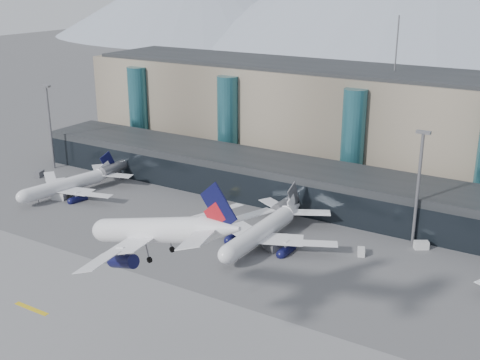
% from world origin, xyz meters
% --- Properties ---
extents(ground, '(900.00, 900.00, 0.00)m').
position_xyz_m(ground, '(0.00, 0.00, 0.00)').
color(ground, '#515154').
rests_on(ground, ground).
extents(runway_strip, '(400.00, 40.00, 0.04)m').
position_xyz_m(runway_strip, '(0.00, -15.00, 0.02)').
color(runway_strip, slate).
rests_on(runway_strip, ground).
extents(runway_markings, '(128.00, 1.00, 0.02)m').
position_xyz_m(runway_markings, '(-0.00, -15.00, 0.05)').
color(runway_markings, gold).
rests_on(runway_markings, ground).
extents(concourse, '(170.00, 27.00, 10.00)m').
position_xyz_m(concourse, '(-0.02, 57.73, 4.97)').
color(concourse, black).
rests_on(concourse, ground).
extents(terminal_main, '(130.00, 30.00, 31.00)m').
position_xyz_m(terminal_main, '(-25.00, 90.00, 15.44)').
color(terminal_main, gray).
rests_on(terminal_main, ground).
extents(teal_towers, '(116.40, 19.40, 46.00)m').
position_xyz_m(teal_towers, '(-14.99, 74.01, 14.01)').
color(teal_towers, '#255D69').
rests_on(teal_towers, ground).
extents(lightmast_left, '(3.00, 1.20, 25.60)m').
position_xyz_m(lightmast_left, '(-80.00, 45.00, 14.42)').
color(lightmast_left, slate).
rests_on(lightmast_left, ground).
extents(lightmast_mid, '(3.00, 1.20, 25.60)m').
position_xyz_m(lightmast_mid, '(30.00, 48.00, 14.42)').
color(lightmast_mid, slate).
rests_on(lightmast_mid, ground).
extents(hero_jet, '(33.09, 32.93, 10.72)m').
position_xyz_m(hero_jet, '(9.88, -13.41, 22.18)').
color(hero_jet, white).
rests_on(hero_jet, ground).
extents(jet_parked_left, '(31.88, 32.45, 10.46)m').
position_xyz_m(jet_parked_left, '(-57.82, 32.29, 3.96)').
color(jet_parked_left, white).
rests_on(jet_parked_left, ground).
extents(jet_parked_mid, '(35.59, 34.36, 11.46)m').
position_xyz_m(jet_parked_mid, '(1.82, 32.44, 4.33)').
color(jet_parked_mid, white).
rests_on(jet_parked_mid, ground).
extents(veh_a, '(3.96, 3.08, 1.96)m').
position_xyz_m(veh_a, '(-57.78, 26.39, 0.98)').
color(veh_a, silver).
rests_on(veh_a, ground).
extents(veh_b, '(1.98, 2.91, 1.59)m').
position_xyz_m(veh_b, '(-19.94, 43.87, 0.79)').
color(veh_b, yellow).
rests_on(veh_b, ground).
extents(veh_c, '(4.60, 3.79, 2.26)m').
position_xyz_m(veh_c, '(4.89, 28.72, 1.13)').
color(veh_c, '#535358').
rests_on(veh_c, ground).
extents(veh_d, '(3.47, 3.00, 1.75)m').
position_xyz_m(veh_d, '(32.48, 46.00, 0.87)').
color(veh_d, silver).
rests_on(veh_d, ground).
extents(veh_f, '(2.74, 3.62, 1.80)m').
position_xyz_m(veh_f, '(-77.13, 36.74, 0.90)').
color(veh_f, '#535358').
rests_on(veh_f, ground).
extents(veh_g, '(2.34, 2.92, 1.49)m').
position_xyz_m(veh_g, '(22.43, 36.29, 0.74)').
color(veh_g, silver).
rests_on(veh_g, ground).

